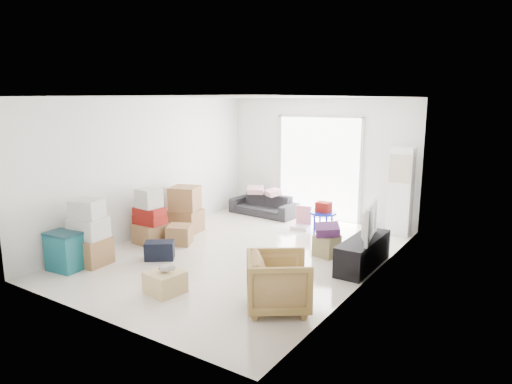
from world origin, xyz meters
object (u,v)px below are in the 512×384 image
Objects in this scene: armchair at (279,280)px; kids_table at (323,211)px; sofa at (263,202)px; storage_bins at (64,251)px; television at (364,234)px; tv_console at (363,253)px; wood_crate at (165,282)px; ottoman at (327,246)px; ac_tower at (401,192)px.

kids_table is at bearing -19.81° from armchair.
storage_bins is (-0.74, -4.72, -0.00)m from sofa.
armchair is at bearing -74.23° from kids_table.
armchair is at bearing 10.66° from storage_bins.
storage_bins is at bearing 113.61° from television.
tv_console reaches higher than wood_crate.
kids_table is at bearing -16.16° from sofa.
wood_crate is (-1.25, -2.65, -0.03)m from ottoman.
television is 2.75× the size of ottoman.
tv_console is at bearing 34.96° from storage_bins.
television is at bearing -45.20° from kids_table.
sofa is 4.64m from wood_crate.
ac_tower is 3.16m from sofa.
ac_tower is at bearing 51.68° from storage_bins.
television is 1.89m from kids_table.
tv_console is 2.10m from armchair.
ac_tower is 3.82× the size of wood_crate.
television is 1.26× the size of armchair.
sofa reaches higher than television.
sofa is 2.01× the size of armchair.
armchair is 2.26m from ottoman.
ottoman is at bearing 167.02° from tv_console.
ac_tower is 2.17m from television.
kids_table is (1.83, -0.66, 0.15)m from sofa.
kids_table reaches higher than storage_bins.
tv_console is 0.89× the size of sofa.
storage_bins is 1.97m from wood_crate.
ottoman is (-0.71, 0.16, -0.06)m from tv_console.
armchair is 1.66m from wood_crate.
ottoman is (-0.34, 2.23, -0.22)m from armchair.
ottoman is at bearing -108.40° from ac_tower.
wood_crate is (1.21, -4.48, -0.16)m from sofa.
storage_bins is at bearing -122.33° from kids_table.
television is (0.00, 0.00, 0.31)m from tv_console.
ac_tower is at bearing -39.90° from armchair.
armchair is 1.76× the size of wood_crate.
wood_crate is (-1.91, -4.63, -0.72)m from ac_tower.
television is at bearing 0.00° from tv_console.
television is at bearing 51.82° from wood_crate.
sofa is at bearing -177.24° from ac_tower.
ottoman is at bearing -62.20° from kids_table.
sofa is at bearing 81.11° from storage_bins.
armchair is 3.60m from storage_bins.
sofa is 4.93m from armchair.
sofa reaches higher than tv_console.
storage_bins is at bearing -172.95° from wood_crate.
ac_tower is at bearing -10.01° from television.
wood_crate is (-1.59, -0.42, -0.25)m from armchair.
storage_bins is 1.35× the size of wood_crate.
sofa reaches higher than ottoman.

